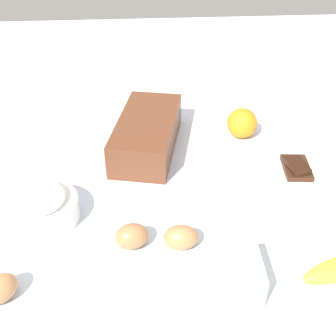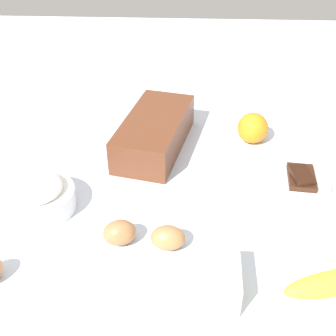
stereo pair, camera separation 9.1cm
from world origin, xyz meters
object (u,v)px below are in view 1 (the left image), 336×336
(loaf_pan, at_px, (147,133))
(egg_loose, at_px, (0,289))
(flour_bowl, at_px, (40,206))
(butter_block, at_px, (240,274))
(egg_near_butter, at_px, (181,237))
(chocolate_plate, at_px, (296,170))
(egg_beside_bowl, at_px, (132,236))
(orange_fruit, at_px, (242,123))

(loaf_pan, height_order, egg_loose, loaf_pan)
(loaf_pan, distance_m, flour_bowl, 0.32)
(flour_bowl, bearing_deg, butter_block, 61.11)
(egg_near_butter, bearing_deg, chocolate_plate, 126.32)
(loaf_pan, xyz_separation_m, butter_block, (0.43, 0.13, -0.01))
(egg_loose, bearing_deg, chocolate_plate, 117.34)
(loaf_pan, distance_m, egg_beside_bowl, 0.33)
(egg_beside_bowl, xyz_separation_m, egg_loose, (0.10, -0.21, -0.00))
(egg_loose, height_order, chocolate_plate, egg_loose)
(loaf_pan, distance_m, egg_near_butter, 0.34)
(butter_block, xyz_separation_m, egg_loose, (-0.01, -0.38, -0.01))
(egg_near_butter, height_order, egg_beside_bowl, egg_beside_bowl)
(flour_bowl, bearing_deg, loaf_pan, 138.46)
(egg_near_butter, distance_m, egg_loose, 0.31)
(loaf_pan, height_order, flour_bowl, loaf_pan)
(flour_bowl, xyz_separation_m, orange_fruit, (-0.28, 0.45, 0.01))
(orange_fruit, height_order, egg_beside_bowl, orange_fruit)
(orange_fruit, bearing_deg, chocolate_plate, 27.38)
(orange_fruit, distance_m, chocolate_plate, 0.19)
(egg_beside_bowl, height_order, egg_loose, egg_beside_bowl)
(orange_fruit, bearing_deg, loaf_pan, -81.13)
(butter_block, distance_m, chocolate_plate, 0.36)
(butter_block, bearing_deg, egg_loose, -90.84)
(egg_near_butter, height_order, chocolate_plate, egg_near_butter)
(loaf_pan, bearing_deg, egg_near_butter, 20.66)
(egg_beside_bowl, bearing_deg, loaf_pan, 173.20)
(egg_near_butter, xyz_separation_m, chocolate_plate, (-0.20, 0.28, -0.01))
(egg_near_butter, relative_size, egg_beside_bowl, 1.02)
(egg_beside_bowl, bearing_deg, butter_block, 58.67)
(egg_near_butter, bearing_deg, loaf_pan, -171.76)
(orange_fruit, height_order, butter_block, orange_fruit)
(egg_loose, bearing_deg, orange_fruit, 133.84)
(butter_block, height_order, egg_beside_bowl, butter_block)
(loaf_pan, distance_m, chocolate_plate, 0.35)
(loaf_pan, relative_size, chocolate_plate, 2.32)
(orange_fruit, height_order, egg_loose, orange_fruit)
(orange_fruit, bearing_deg, butter_block, -12.36)
(egg_near_butter, xyz_separation_m, egg_loose, (0.09, -0.29, -0.00))
(loaf_pan, relative_size, butter_block, 3.35)
(butter_block, bearing_deg, flour_bowl, -118.89)
(egg_near_butter, distance_m, chocolate_plate, 0.34)
(butter_block, bearing_deg, orange_fruit, 167.64)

